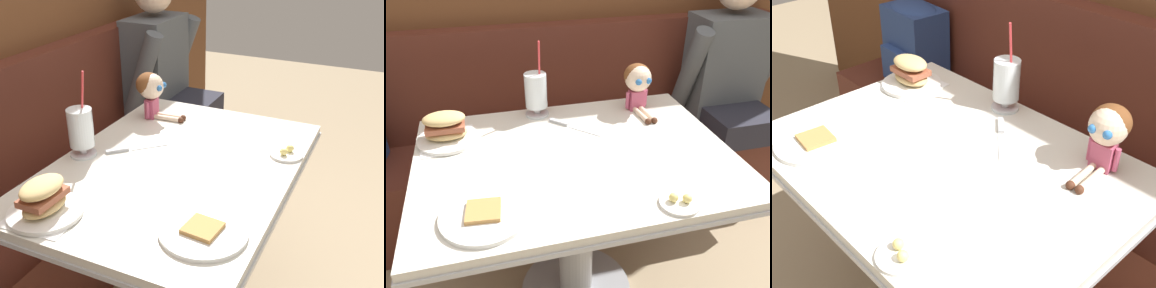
{
  "view_description": "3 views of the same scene",
  "coord_description": "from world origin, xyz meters",
  "views": [
    {
      "loc": [
        -1.28,
        -0.48,
        1.53
      ],
      "look_at": [
        0.11,
        0.17,
        0.77
      ],
      "focal_mm": 43.53,
      "sensor_mm": 36.0,
      "label": 1
    },
    {
      "loc": [
        -0.28,
        -0.93,
        1.47
      ],
      "look_at": [
        0.01,
        0.19,
        0.77
      ],
      "focal_mm": 36.15,
      "sensor_mm": 36.0,
      "label": 2
    },
    {
      "loc": [
        0.88,
        -0.58,
        1.57
      ],
      "look_at": [
        0.04,
        0.21,
        0.79
      ],
      "focal_mm": 45.14,
      "sensor_mm": 36.0,
      "label": 3
    }
  ],
  "objects": [
    {
      "name": "booth_bench",
      "position": [
        0.0,
        0.81,
        0.33
      ],
      "size": [
        2.6,
        0.48,
        1.0
      ],
      "color": "#512319",
      "rests_on": "ground"
    },
    {
      "name": "toast_plate",
      "position": [
        -0.32,
        -0.07,
        0.75
      ],
      "size": [
        0.25,
        0.25,
        0.03
      ],
      "color": "white",
      "rests_on": "diner_table"
    },
    {
      "name": "seated_doll",
      "position": [
        0.34,
        0.47,
        0.87
      ],
      "size": [
        0.12,
        0.22,
        0.2
      ],
      "color": "#B74C6B",
      "rests_on": "diner_table"
    },
    {
      "name": "backpack",
      "position": [
        -0.93,
        0.78,
        0.66
      ],
      "size": [
        0.31,
        0.26,
        0.41
      ],
      "color": "navy",
      "rests_on": "booth_bench"
    },
    {
      "name": "milkshake_glass",
      "position": [
        -0.08,
        0.52,
        0.84
      ],
      "size": [
        0.1,
        0.1,
        0.32
      ],
      "color": "silver",
      "rests_on": "diner_table"
    },
    {
      "name": "butter_saucer",
      "position": [
        0.23,
        -0.16,
        0.75
      ],
      "size": [
        0.12,
        0.12,
        0.04
      ],
      "color": "white",
      "rests_on": "diner_table"
    },
    {
      "name": "butter_knife",
      "position": [
        0.02,
        0.39,
        0.74
      ],
      "size": [
        0.18,
        0.18,
        0.01
      ],
      "color": "silver",
      "rests_on": "diner_table"
    },
    {
      "name": "sandwich_plate",
      "position": [
        -0.43,
        0.39,
        0.79
      ],
      "size": [
        0.22,
        0.22,
        0.12
      ],
      "color": "white",
      "rests_on": "diner_table"
    },
    {
      "name": "diner_table",
      "position": [
        0.0,
        0.18,
        0.54
      ],
      "size": [
        1.11,
        0.81,
        0.74
      ],
      "color": "silver",
      "rests_on": "ground"
    }
  ]
}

